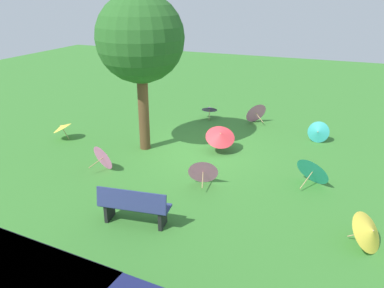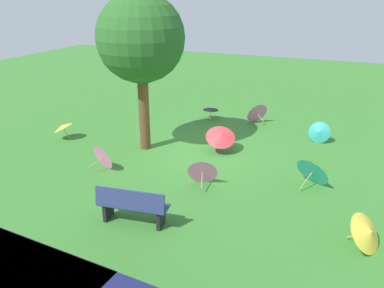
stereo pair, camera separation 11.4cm
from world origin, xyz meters
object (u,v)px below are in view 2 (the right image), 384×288
Objects in this scene: parasol_red_0 at (221,136)px; parasol_yellow_2 at (368,233)px; parasol_pink_0 at (256,112)px; parasol_purple_0 at (211,109)px; shade_tree at (141,39)px; parasol_pink_2 at (203,170)px; parasol_teal_0 at (319,132)px; parasol_pink_1 at (105,156)px; parasol_teal_1 at (314,170)px; parasol_yellow_0 at (63,126)px; park_bench at (132,206)px.

parasol_red_0 reaches higher than parasol_yellow_2.
parasol_pink_0 is 1.25× the size of parasol_purple_0.
shade_tree reaches higher than parasol_pink_2.
shade_tree is 6.43× the size of parasol_teal_0.
parasol_pink_1 is 5.89m from parasol_teal_1.
parasol_red_0 is at bearing 37.16° from parasol_teal_0.
parasol_yellow_0 is at bearing 47.12° from parasol_purple_0.
parasol_yellow_0 is 5.78m from parasol_purple_0.
parasol_teal_0 is 3.33m from parasol_teal_1.
parasol_pink_1 is 0.70× the size of parasol_red_0.
park_bench is 8.12m from parasol_pink_0.
parasol_pink_0 is 1.06× the size of parasol_pink_2.
parasol_purple_0 is 0.74× the size of parasol_yellow_2.
parasol_yellow_0 is 0.66× the size of parasol_red_0.
parasol_pink_0 is 1.27× the size of parasol_teal_0.
parasol_red_0 is (0.28, -2.26, 0.17)m from parasol_pink_2.
parasol_purple_0 is at bearing 5.46° from parasol_pink_0.
parasol_red_0 is at bearing -83.05° from parasol_pink_2.
parasol_yellow_2 is (-1.56, 5.77, 0.02)m from parasol_teal_0.
parasol_pink_0 is at bearing -90.26° from parasol_pink_2.
parasol_red_0 is 1.19× the size of parasol_yellow_2.
parasol_pink_2 is at bearing 96.95° from parasol_red_0.
parasol_pink_2 is 0.73× the size of parasol_red_0.
parasol_teal_0 is 3.54m from parasol_red_0.
parasol_pink_1 is at bearing 151.98° from parasol_yellow_0.
parasol_yellow_2 is at bearing 120.11° from parasol_pink_0.
parasol_purple_0 is at bearing -64.50° from parasol_red_0.
parasol_yellow_2 reaches higher than parasol_teal_0.
parasol_yellow_2 is (-4.11, 1.37, -0.01)m from parasol_pink_2.
shade_tree is 5.06× the size of parasol_pink_0.
shade_tree is at bearing 14.42° from parasol_red_0.
parasol_pink_1 reaches higher than parasol_purple_0.
parasol_purple_0 is at bearing -14.07° from parasol_teal_0.
parasol_purple_0 is 0.89× the size of parasol_pink_1.
park_bench is at bearing 84.56° from parasol_red_0.
parasol_pink_0 is 5.34m from parasol_teal_1.
parasol_purple_0 is at bearing -82.12° from park_bench.
parasol_yellow_0 is 0.91× the size of parasol_pink_2.
parasol_pink_2 reaches higher than parasol_pink_1.
parasol_pink_0 is 0.92× the size of parasol_yellow_2.
shade_tree is at bearing -5.88° from parasol_teal_1.
park_bench is 4.94m from parasol_teal_1.
parasol_yellow_2 is at bearing 130.81° from parasol_purple_0.
parasol_pink_1 is at bearing 62.99° from parasol_pink_0.
parasol_pink_0 is 3.42m from parasol_red_0.
parasol_yellow_0 is 0.78× the size of parasol_yellow_2.
parasol_teal_1 reaches higher than parasol_pink_2.
parasol_yellow_2 is (-4.83, -1.05, -0.08)m from park_bench.
park_bench reaches higher than parasol_purple_0.
parasol_red_0 is at bearing -95.44° from park_bench.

